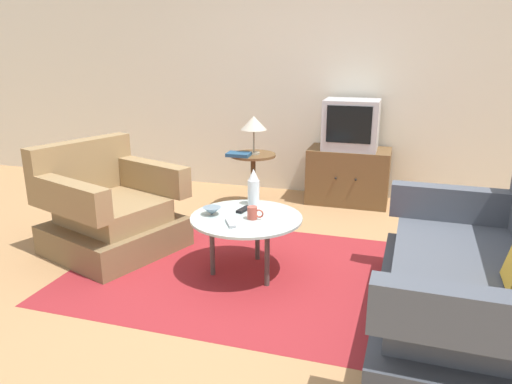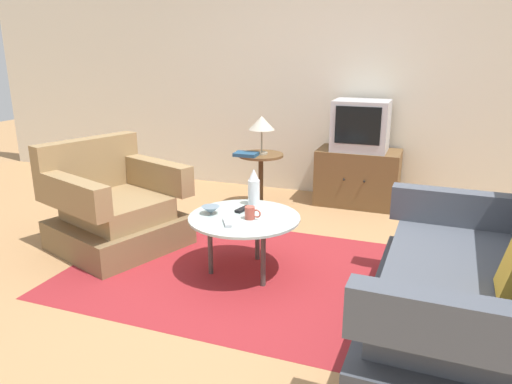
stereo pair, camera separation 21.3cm
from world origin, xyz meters
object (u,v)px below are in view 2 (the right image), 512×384
(coffee_table, at_px, (244,221))
(mug, at_px, (250,213))
(couch, at_px, (470,292))
(television, at_px, (361,126))
(armchair, at_px, (114,210))
(tv_remote_silver, at_px, (227,222))
(bowl, at_px, (211,210))
(table_lamp, at_px, (262,124))
(book, at_px, (246,154))
(tv_stand, at_px, (358,177))
(vase, at_px, (254,188))
(tv_remote_dark, at_px, (243,209))
(side_table, at_px, (261,169))

(coffee_table, distance_m, mug, 0.11)
(couch, distance_m, television, 2.56)
(armchair, bearing_deg, tv_remote_silver, 95.31)
(bowl, bearing_deg, table_lamp, 95.79)
(couch, height_order, book, couch)
(tv_stand, xyz_separation_m, vase, (-0.54, -1.65, 0.28))
(armchair, relative_size, book, 4.95)
(tv_stand, bearing_deg, armchair, -133.45)
(armchair, height_order, book, armchair)
(television, distance_m, book, 1.21)
(tv_remote_dark, bearing_deg, table_lamp, -153.22)
(armchair, xyz_separation_m, tv_remote_silver, (1.16, -0.30, 0.14))
(armchair, bearing_deg, coffee_table, 104.29)
(table_lamp, distance_m, book, 0.34)
(mug, bearing_deg, side_table, 107.29)
(table_lamp, relative_size, tv_remote_silver, 2.40)
(side_table, bearing_deg, table_lamp, -28.97)
(couch, bearing_deg, tv_remote_dark, 73.59)
(couch, height_order, mug, couch)
(coffee_table, bearing_deg, armchair, 174.63)
(vase, bearing_deg, table_lamp, 107.15)
(television, xyz_separation_m, tv_remote_dark, (-0.57, -1.81, -0.39))
(armchair, xyz_separation_m, table_lamp, (0.81, 1.37, 0.56))
(armchair, bearing_deg, mug, 103.06)
(couch, bearing_deg, side_table, 46.87)
(coffee_table, xyz_separation_m, television, (0.51, 1.92, 0.44))
(table_lamp, bearing_deg, tv_stand, 26.21)
(bowl, bearing_deg, tv_remote_dark, 37.34)
(bowl, bearing_deg, couch, -11.41)
(armchair, xyz_separation_m, television, (1.72, 1.81, 0.53))
(tv_remote_silver, bearing_deg, mug, 111.28)
(couch, bearing_deg, bowl, 80.00)
(side_table, height_order, television, television)
(coffee_table, relative_size, mug, 6.77)
(television, height_order, vase, television)
(armchair, distance_m, couch, 2.75)
(table_lamp, relative_size, vase, 1.36)
(mug, bearing_deg, vase, 106.47)
(coffee_table, height_order, table_lamp, table_lamp)
(tv_stand, xyz_separation_m, tv_remote_dark, (-0.57, -1.82, 0.16))
(couch, bearing_deg, tv_remote_silver, 84.04)
(tv_remote_silver, relative_size, book, 0.68)
(vase, bearing_deg, coffee_table, -83.61)
(armchair, xyz_separation_m, bowl, (0.96, -0.15, 0.16))
(vase, xyz_separation_m, bowl, (-0.22, -0.31, -0.11))
(armchair, relative_size, coffee_table, 1.44)
(vase, relative_size, mug, 2.38)
(television, bearing_deg, armchair, -133.60)
(tv_remote_dark, distance_m, book, 1.32)
(side_table, bearing_deg, book, -127.13)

